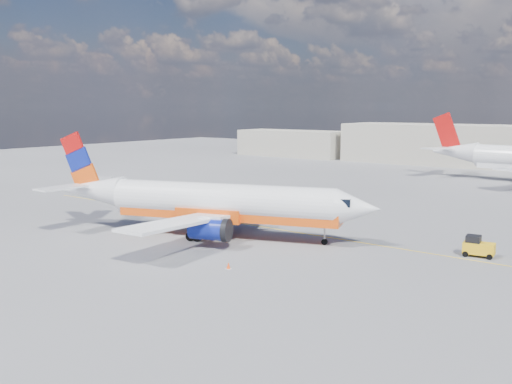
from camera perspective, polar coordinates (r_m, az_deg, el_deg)
The scene contains 6 objects.
ground at distance 51.88m, azimuth 0.55°, elevation -4.35°, with size 240.00×240.00×0.00m, color #5D5D62.
taxi_line at distance 54.24m, azimuth 2.47°, elevation -3.78°, with size 70.00×0.15×0.01m, color yellow.
terminal_annex at distance 135.63m, azimuth 3.73°, elevation 4.89°, with size 26.00×10.00×6.00m, color #BAB3A0.
main_jet at distance 50.98m, azimuth -4.35°, elevation -1.06°, with size 30.56×23.17×9.30m.
gse_tug at distance 47.77m, azimuth 21.31°, elevation -5.12°, with size 2.44×1.70×1.64m.
traffic_cone at distance 41.36m, azimuth -2.78°, elevation -7.38°, with size 0.35×0.35×0.49m.
Camera 1 is at (30.47, -40.37, 11.56)m, focal length 40.00 mm.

